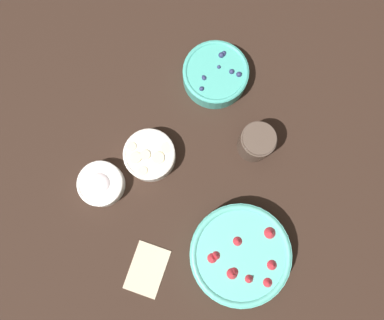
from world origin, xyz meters
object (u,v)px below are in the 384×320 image
object	(u,v)px
bowl_strawberries	(240,254)
bowl_cream	(101,184)
jar_chocolate	(256,142)
bowl_bananas	(150,156)
bowl_blueberries	(215,74)

from	to	relation	value
bowl_strawberries	bowl_cream	size ratio (longest dim) A/B	2.11
jar_chocolate	bowl_strawberries	bearing A→B (deg)	13.93
bowl_bananas	bowl_cream	world-z (taller)	bowl_bananas
bowl_blueberries	jar_chocolate	distance (m)	0.22
bowl_strawberries	bowl_blueberries	world-z (taller)	bowl_strawberries
bowl_blueberries	bowl_bananas	world-z (taller)	bowl_blueberries
bowl_blueberries	bowl_cream	bearing A→B (deg)	-21.89
bowl_bananas	jar_chocolate	world-z (taller)	jar_chocolate
bowl_strawberries	jar_chocolate	size ratio (longest dim) A/B	2.48
bowl_bananas	bowl_cream	bearing A→B (deg)	-36.03
bowl_strawberries	bowl_blueberries	bearing A→B (deg)	-149.94
bowl_strawberries	bowl_cream	xyz separation A→B (m)	(-0.02, -0.41, -0.02)
bowl_blueberries	bowl_bananas	bearing A→B (deg)	-14.68
bowl_strawberries	jar_chocolate	bearing A→B (deg)	-166.07
bowl_strawberries	bowl_blueberries	distance (m)	0.49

